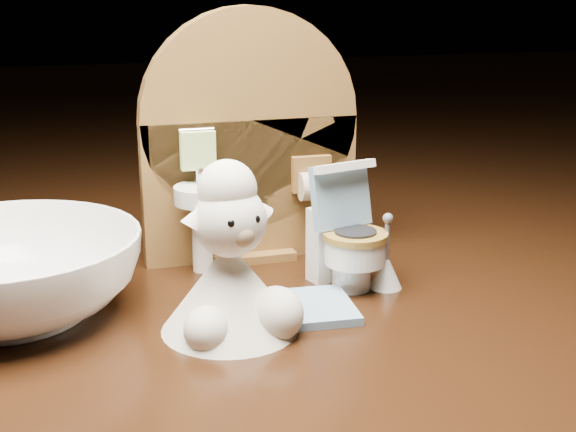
# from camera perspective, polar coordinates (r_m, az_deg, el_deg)

# --- Properties ---
(backdrop_panel) EXTENTS (0.13, 0.05, 0.15)m
(backdrop_panel) POSITION_cam_1_polar(r_m,az_deg,el_deg) (0.48, -2.83, 4.60)
(backdrop_panel) COLOR brown
(backdrop_panel) RESTS_ON ground
(toy_toilet) EXTENTS (0.04, 0.05, 0.07)m
(toy_toilet) POSITION_cam_1_polar(r_m,az_deg,el_deg) (0.45, 4.11, -1.78)
(toy_toilet) COLOR white
(toy_toilet) RESTS_ON ground
(bath_mat) EXTENTS (0.06, 0.05, 0.00)m
(bath_mat) POSITION_cam_1_polar(r_m,az_deg,el_deg) (0.42, 0.70, -6.61)
(bath_mat) COLOR #7498B3
(bath_mat) RESTS_ON ground
(toilet_brush) EXTENTS (0.02, 0.02, 0.04)m
(toilet_brush) POSITION_cam_1_polar(r_m,az_deg,el_deg) (0.45, 6.99, -3.71)
(toilet_brush) COLOR white
(toilet_brush) RESTS_ON ground
(plush_lamb) EXTENTS (0.07, 0.07, 0.09)m
(plush_lamb) POSITION_cam_1_polar(r_m,az_deg,el_deg) (0.39, -4.04, -4.04)
(plush_lamb) COLOR white
(plush_lamb) RESTS_ON ground
(ceramic_bowl) EXTENTS (0.17, 0.17, 0.04)m
(ceramic_bowl) POSITION_cam_1_polar(r_m,az_deg,el_deg) (0.43, -19.31, -4.02)
(ceramic_bowl) COLOR white
(ceramic_bowl) RESTS_ON ground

